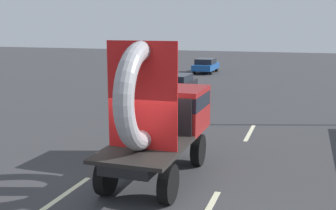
% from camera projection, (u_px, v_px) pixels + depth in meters
% --- Properties ---
extents(ground_plane, '(120.00, 120.00, 0.00)m').
position_uv_depth(ground_plane, '(139.00, 187.00, 11.43)').
color(ground_plane, '#38383A').
extents(flatbed_truck, '(2.02, 4.94, 3.99)m').
position_uv_depth(flatbed_truck, '(161.00, 114.00, 12.10)').
color(flatbed_truck, black).
rests_on(flatbed_truck, ground_plane).
extents(distant_sedan, '(1.67, 3.89, 1.27)m').
position_uv_depth(distant_sedan, '(178.00, 84.00, 26.59)').
color(distant_sedan, black).
rests_on(distant_sedan, ground_plane).
extents(lane_dash_left_near, '(0.16, 2.47, 0.01)m').
position_uv_depth(lane_dash_left_near, '(65.00, 194.00, 10.95)').
color(lane_dash_left_near, beige).
rests_on(lane_dash_left_near, ground_plane).
extents(lane_dash_left_far, '(0.16, 2.38, 0.01)m').
position_uv_depth(lane_dash_left_far, '(164.00, 125.00, 18.49)').
color(lane_dash_left_far, beige).
rests_on(lane_dash_left_far, ground_plane).
extents(lane_dash_right_far, '(0.16, 2.71, 0.01)m').
position_uv_depth(lane_dash_right_far, '(250.00, 133.00, 17.15)').
color(lane_dash_right_far, beige).
rests_on(lane_dash_right_far, ground_plane).
extents(oncoming_car, '(1.74, 4.05, 1.32)m').
position_uv_depth(oncoming_car, '(206.00, 65.00, 38.45)').
color(oncoming_car, black).
rests_on(oncoming_car, ground_plane).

